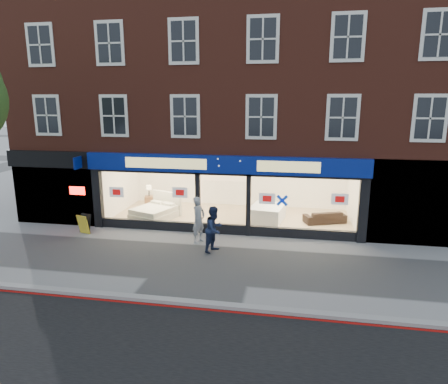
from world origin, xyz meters
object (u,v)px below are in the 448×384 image
(mattress_stack, at_px, (267,213))
(pedestrian_blue, at_px, (214,229))
(pedestrian_grey, at_px, (199,220))
(a_board, at_px, (84,224))
(display_bed, at_px, (156,212))
(sofa, at_px, (325,217))

(mattress_stack, bearing_deg, pedestrian_blue, -113.33)
(pedestrian_grey, height_order, pedestrian_blue, pedestrian_grey)
(mattress_stack, bearing_deg, a_board, -159.06)
(display_bed, relative_size, pedestrian_grey, 1.31)
(display_bed, xyz_separation_m, a_board, (-2.29, -2.29, -0.00))
(display_bed, bearing_deg, mattress_stack, 26.53)
(pedestrian_grey, bearing_deg, pedestrian_blue, -115.93)
(sofa, bearing_deg, display_bed, -15.54)
(a_board, bearing_deg, sofa, 32.72)
(display_bed, distance_m, sofa, 7.66)
(mattress_stack, height_order, a_board, a_board)
(a_board, bearing_deg, pedestrian_blue, 6.05)
(a_board, bearing_deg, pedestrian_grey, 13.95)
(mattress_stack, bearing_deg, display_bed, -174.03)
(display_bed, bearing_deg, pedestrian_blue, -23.33)
(mattress_stack, distance_m, sofa, 2.54)
(mattress_stack, distance_m, pedestrian_blue, 4.20)
(display_bed, relative_size, a_board, 2.91)
(display_bed, distance_m, pedestrian_blue, 4.79)
(sofa, xyz_separation_m, a_board, (-9.92, -2.97, 0.04))
(sofa, height_order, pedestrian_blue, pedestrian_blue)
(a_board, distance_m, pedestrian_grey, 4.97)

